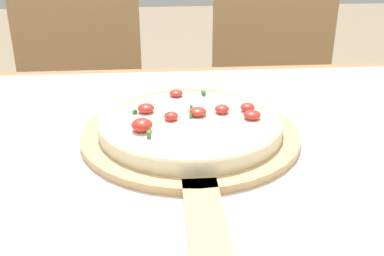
{
  "coord_description": "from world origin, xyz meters",
  "views": [
    {
      "loc": [
        -0.03,
        -0.53,
        1.07
      ],
      "look_at": [
        0.02,
        0.11,
        0.77
      ],
      "focal_mm": 45.0,
      "sensor_mm": 36.0,
      "label": 1
    }
  ],
  "objects_px": {
    "pizza_peel": "(192,142)",
    "chair_right": "(273,99)",
    "chair_left": "(82,105)",
    "pizza": "(190,123)"
  },
  "relations": [
    {
      "from": "pizza_peel",
      "to": "chair_left",
      "type": "relative_size",
      "value": 0.65
    },
    {
      "from": "pizza_peel",
      "to": "chair_right",
      "type": "bearing_deg",
      "value": 67.09
    },
    {
      "from": "pizza",
      "to": "pizza_peel",
      "type": "bearing_deg",
      "value": -89.83
    },
    {
      "from": "chair_right",
      "to": "chair_left",
      "type": "bearing_deg",
      "value": -174.62
    },
    {
      "from": "chair_right",
      "to": "pizza_peel",
      "type": "bearing_deg",
      "value": -107.54
    },
    {
      "from": "pizza_peel",
      "to": "chair_right",
      "type": "distance_m",
      "value": 0.84
    },
    {
      "from": "pizza_peel",
      "to": "chair_left",
      "type": "distance_m",
      "value": 0.82
    },
    {
      "from": "pizza_peel",
      "to": "chair_left",
      "type": "bearing_deg",
      "value": 110.57
    },
    {
      "from": "chair_right",
      "to": "pizza",
      "type": "bearing_deg",
      "value": -108.38
    },
    {
      "from": "pizza",
      "to": "chair_left",
      "type": "bearing_deg",
      "value": 111.33
    }
  ]
}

